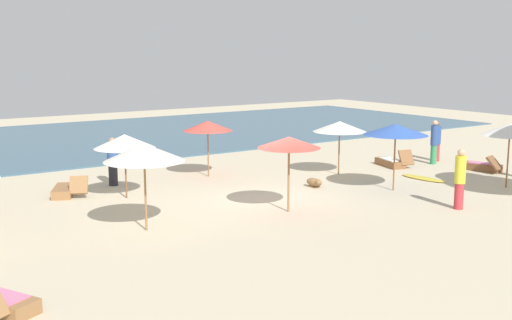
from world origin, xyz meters
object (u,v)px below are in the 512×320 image
at_px(person_1, 437,141).
at_px(person_2, 460,179).
at_px(lounger_3, 65,190).
at_px(umbrella_6, 396,130).
at_px(person_0, 434,142).
at_px(lounger_2, 392,162).
at_px(surfboard, 423,178).
at_px(umbrella_1, 340,126).
at_px(lounger_1, 482,166).
at_px(umbrella_0, 208,126).
at_px(umbrella_3, 289,143).
at_px(umbrella_5, 125,141).
at_px(person_3, 113,162).
at_px(umbrella_2, 510,130).
at_px(dog, 315,182).
at_px(umbrella_7, 144,152).

bearing_deg(person_1, person_2, -135.89).
bearing_deg(lounger_3, umbrella_6, -30.50).
distance_m(lounger_3, person_0, 14.84).
distance_m(lounger_2, surfboard, 2.62).
height_order(umbrella_1, person_0, umbrella_1).
xyz_separation_m(umbrella_6, person_0, (5.07, 2.54, -1.13)).
relative_size(person_2, surfboard, 0.96).
xyz_separation_m(lounger_1, person_1, (0.29, 2.55, 0.68)).
bearing_deg(umbrella_6, lounger_1, 4.65).
relative_size(umbrella_0, person_2, 1.16).
relative_size(umbrella_3, person_0, 1.21).
height_order(umbrella_5, lounger_1, umbrella_5).
bearing_deg(person_2, person_0, 45.35).
bearing_deg(person_2, person_3, 128.89).
height_order(umbrella_0, umbrella_1, umbrella_0).
relative_size(umbrella_1, person_0, 1.11).
xyz_separation_m(umbrella_0, umbrella_2, (7.53, -7.53, 0.10)).
xyz_separation_m(umbrella_5, person_0, (12.99, -1.57, -0.90)).
xyz_separation_m(umbrella_1, umbrella_5, (-8.25, 0.97, -0.00)).
bearing_deg(lounger_3, umbrella_2, -29.92).
xyz_separation_m(umbrella_3, person_3, (-2.88, 6.36, -1.21)).
xyz_separation_m(umbrella_3, dog, (2.75, 2.09, -1.88)).
bearing_deg(person_3, surfboard, -28.95).
bearing_deg(umbrella_3, umbrella_5, 126.94).
bearing_deg(person_1, umbrella_2, -114.46).
bearing_deg(umbrella_5, person_3, 79.64).
bearing_deg(dog, umbrella_1, 29.50).
distance_m(umbrella_5, lounger_1, 14.00).
relative_size(lounger_2, dog, 2.34).
bearing_deg(person_3, umbrella_5, -100.36).
height_order(umbrella_7, lounger_2, umbrella_7).
distance_m(umbrella_0, umbrella_5, 4.21).
xyz_separation_m(umbrella_1, lounger_3, (-9.77, 2.43, -1.68)).
height_order(umbrella_3, surfboard, umbrella_3).
xyz_separation_m(lounger_3, person_1, (15.22, -2.57, 0.69)).
bearing_deg(umbrella_7, person_2, -20.48).
bearing_deg(umbrella_7, umbrella_5, 74.65).
bearing_deg(person_0, umbrella_6, -153.43).
relative_size(umbrella_1, umbrella_3, 0.92).
distance_m(lounger_1, lounger_2, 3.51).
height_order(umbrella_7, lounger_1, umbrella_7).
distance_m(umbrella_1, person_1, 5.54).
distance_m(umbrella_2, person_2, 4.09).
xyz_separation_m(person_1, person_3, (-13.32, 3.15, -0.00)).
xyz_separation_m(umbrella_3, person_2, (4.39, -2.65, -1.13)).
relative_size(lounger_2, person_0, 0.94).
relative_size(person_1, surfboard, 0.90).
bearing_deg(lounger_3, umbrella_0, 0.58).
bearing_deg(surfboard, umbrella_5, 161.51).
distance_m(umbrella_5, umbrella_7, 3.89).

